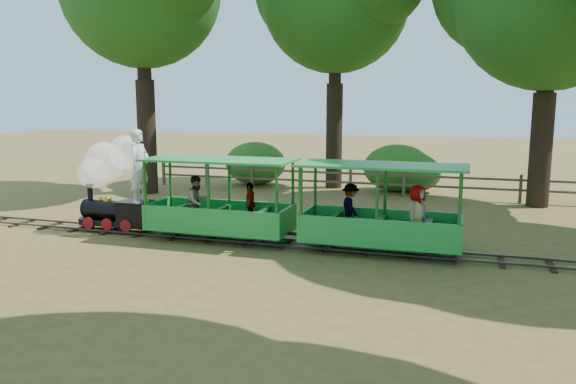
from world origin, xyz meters
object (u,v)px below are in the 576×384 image
(locomotive, at_px, (114,175))
(fence, at_px, (377,180))
(carriage_rear, at_px, (381,218))
(carriage_front, at_px, (218,209))

(locomotive, relative_size, fence, 0.16)
(carriage_rear, height_order, fence, carriage_rear)
(locomotive, relative_size, carriage_rear, 0.74)
(fence, bearing_deg, carriage_front, -109.07)
(carriage_front, relative_size, carriage_rear, 1.00)
(carriage_front, xyz_separation_m, carriage_rear, (4.10, 0.04, 0.01))
(locomotive, relative_size, carriage_front, 0.74)
(locomotive, bearing_deg, fence, 53.56)
(locomotive, xyz_separation_m, carriage_front, (3.09, -0.08, -0.73))
(carriage_rear, relative_size, fence, 0.21)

